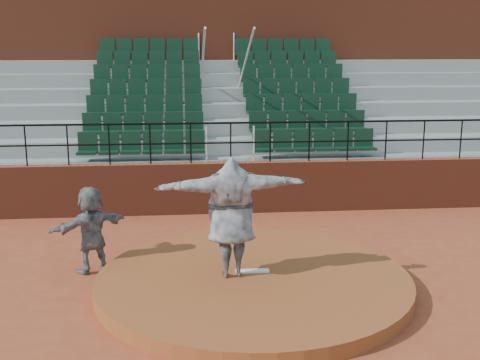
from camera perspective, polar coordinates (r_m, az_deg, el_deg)
ground at (r=10.76m, az=1.26°, el=-10.23°), size 90.00×90.00×0.00m
pitchers_mound at (r=10.71m, az=1.27°, el=-9.61°), size 5.50×5.50×0.25m
pitching_rubber at (r=10.80m, az=1.18°, el=-8.62°), size 0.60×0.15×0.03m
boundary_wall at (r=15.30m, az=-0.87°, el=-0.71°), size 24.00×0.30×1.30m
wall_railing at (r=15.04m, az=-0.89°, el=4.41°), size 24.04×0.05×1.03m
seating_deck at (r=18.73m, az=-1.76°, el=4.21°), size 24.00×5.97×4.63m
press_box_facade at (r=22.48m, az=-2.45°, el=11.01°), size 24.00×3.00×7.10m
pitcher at (r=10.33m, az=-0.85°, el=-3.50°), size 2.65×0.94×2.11m
fielder at (r=11.62m, az=-13.93°, el=-4.53°), size 1.53×1.27×1.65m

